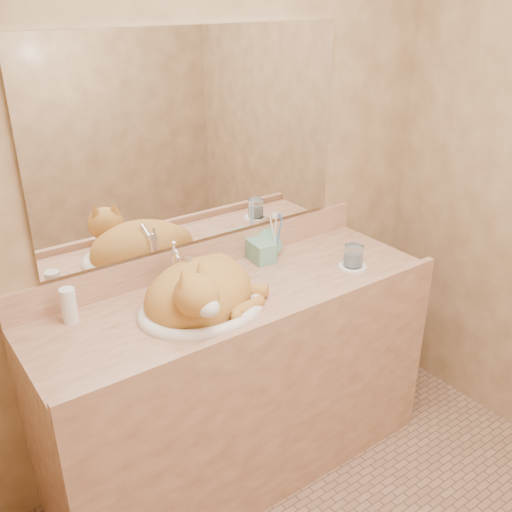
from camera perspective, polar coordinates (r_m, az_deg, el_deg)
wall_back at (r=2.23m, az=-5.84°, el=8.09°), size 2.40×0.02×2.50m
vanity_counter at (r=2.41m, az=-1.58°, el=-12.64°), size 1.60×0.55×0.85m
mirror at (r=2.19m, az=-5.84°, el=11.52°), size 1.30×0.02×0.80m
sink_basin at (r=2.04m, az=-5.49°, el=-3.55°), size 0.55×0.49×0.15m
faucet at (r=2.18m, az=-7.93°, el=-1.23°), size 0.07×0.14×0.19m
cat at (r=2.05m, az=-5.55°, el=-3.40°), size 0.52×0.46×0.24m
soap_dispenser at (r=2.35m, az=1.28°, el=1.14°), size 0.10×0.10×0.19m
toothbrush_cup at (r=2.43m, az=2.03°, el=0.78°), size 0.12×0.12×0.10m
toothbrushes at (r=2.40m, az=2.06°, el=2.43°), size 0.03×0.03×0.21m
saucer at (r=2.40m, az=9.63°, el=-1.06°), size 0.12×0.12×0.01m
water_glass at (r=2.38m, az=9.72°, el=0.04°), size 0.08×0.08×0.09m
lotion_bottle at (r=2.07m, az=-18.20°, el=-4.73°), size 0.05×0.05×0.13m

